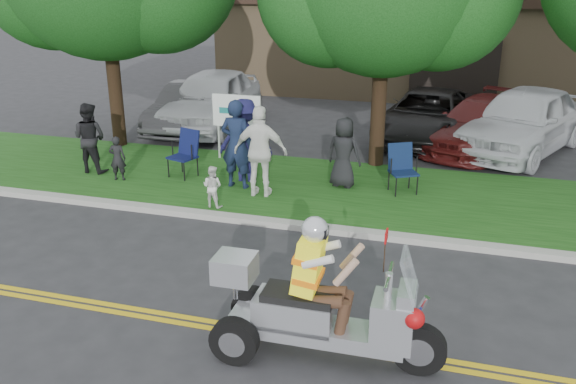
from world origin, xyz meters
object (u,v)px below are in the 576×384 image
(spectator_adult_left, at_px, (237,144))
(parked_car_far_right, at_px, (523,120))
(spectator_adult_right, at_px, (261,152))
(parked_car_far_left, at_px, (211,99))
(parked_car_right, at_px, (482,124))
(spectator_adult_mid, at_px, (90,138))
(parked_car_left, at_px, (190,107))
(parked_car_mid, at_px, (428,116))
(trike_scooter, at_px, (317,310))
(lawn_chair_b, at_px, (402,165))
(lawn_chair_a, at_px, (186,150))

(spectator_adult_left, relative_size, parked_car_far_right, 0.38)
(spectator_adult_right, height_order, parked_car_far_right, spectator_adult_right)
(spectator_adult_right, bearing_deg, parked_car_far_left, -62.31)
(parked_car_right, height_order, parked_car_far_right, parked_car_far_right)
(parked_car_far_left, bearing_deg, spectator_adult_mid, -102.92)
(parked_car_left, xyz_separation_m, parked_car_mid, (7.00, 0.89, 0.00))
(parked_car_far_left, bearing_deg, trike_scooter, -64.26)
(trike_scooter, xyz_separation_m, lawn_chair_b, (0.35, 6.22, 0.02))
(spectator_adult_mid, xyz_separation_m, parked_car_right, (8.84, 4.98, -0.25))
(lawn_chair_a, xyz_separation_m, parked_car_mid, (5.10, 5.21, -0.02))
(parked_car_far_right, bearing_deg, parked_car_left, -154.01)
(trike_scooter, height_order, parked_car_far_left, trike_scooter)
(parked_car_right, bearing_deg, parked_car_mid, 178.77)
(lawn_chair_b, relative_size, parked_car_left, 0.25)
(lawn_chair_b, xyz_separation_m, spectator_adult_left, (-3.49, -0.75, 0.39))
(lawn_chair_b, relative_size, spectator_adult_right, 0.54)
(spectator_adult_mid, xyz_separation_m, parked_car_left, (0.36, 4.70, -0.24))
(lawn_chair_a, xyz_separation_m, parked_car_right, (6.57, 4.60, -0.03))
(spectator_adult_left, height_order, spectator_adult_right, spectator_adult_left)
(spectator_adult_left, bearing_deg, parked_car_far_left, -58.11)
(spectator_adult_left, bearing_deg, trike_scooter, 123.30)
(lawn_chair_b, relative_size, spectator_adult_mid, 0.63)
(lawn_chair_b, xyz_separation_m, parked_car_right, (1.67, 4.26, -0.01))
(parked_car_far_left, bearing_deg, parked_car_left, -140.29)
(spectator_adult_mid, relative_size, parked_car_left, 0.39)
(lawn_chair_a, distance_m, parked_car_far_right, 8.86)
(trike_scooter, bearing_deg, parked_car_left, 121.24)
(spectator_adult_mid, bearing_deg, parked_car_right, -148.92)
(spectator_adult_mid, distance_m, parked_car_left, 4.72)
(trike_scooter, xyz_separation_m, spectator_adult_left, (-3.14, 5.47, 0.41))
(lawn_chair_a, height_order, parked_car_left, parked_car_left)
(parked_car_far_left, distance_m, parked_car_far_right, 9.00)
(parked_car_right, bearing_deg, lawn_chair_b, -90.23)
(spectator_adult_left, bearing_deg, spectator_adult_right, 154.94)
(spectator_adult_mid, height_order, parked_car_far_left, parked_car_far_left)
(spectator_adult_mid, bearing_deg, trike_scooter, 142.80)
(spectator_adult_mid, bearing_deg, parked_car_far_left, -97.81)
(trike_scooter, bearing_deg, lawn_chair_b, 85.70)
(parked_car_far_left, distance_m, parked_car_left, 0.71)
(spectator_adult_right, relative_size, parked_car_far_right, 0.38)
(lawn_chair_b, distance_m, parked_car_right, 4.58)
(spectator_adult_right, height_order, parked_car_far_left, spectator_adult_right)
(parked_car_right, bearing_deg, parked_car_left, -156.96)
(parked_car_left, bearing_deg, spectator_adult_mid, -97.11)
(lawn_chair_a, distance_m, spectator_adult_right, 2.26)
(parked_car_left, bearing_deg, parked_car_far_left, 40.46)
(lawn_chair_a, relative_size, spectator_adult_left, 0.55)
(spectator_adult_left, bearing_deg, lawn_chair_b, -164.39)
(trike_scooter, xyz_separation_m, spectator_adult_right, (-2.46, 5.10, 0.40))
(lawn_chair_b, bearing_deg, parked_car_far_right, 29.38)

